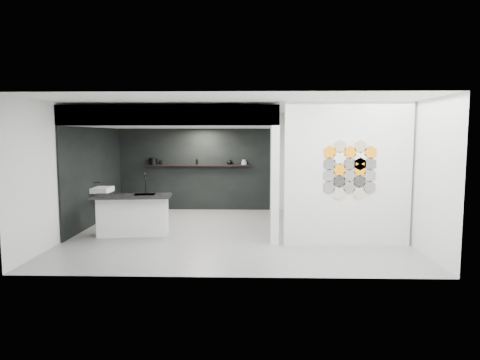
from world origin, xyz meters
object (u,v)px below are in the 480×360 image
object	(u,v)px
stockpot	(153,161)
glass_bowl	(244,163)
partition_panel	(347,175)
kitchen_island	(133,214)
glass_vase	(244,162)
utensil_cup	(161,163)
bottle_dark	(197,162)
wall_basin	(102,190)
kettle	(230,162)

from	to	relation	value
stockpot	glass_bowl	world-z (taller)	stockpot
partition_panel	kitchen_island	world-z (taller)	partition_panel
partition_panel	glass_bowl	size ratio (longest dim) A/B	19.23
kitchen_island	glass_vase	bearing A→B (deg)	46.58
stockpot	utensil_cup	xyz separation A→B (m)	(0.21, 0.00, -0.04)
glass_bowl	utensil_cup	bearing A→B (deg)	180.00
partition_panel	bottle_dark	xyz separation A→B (m)	(-3.43, 3.87, -0.00)
kitchen_island	glass_bowl	distance (m)	4.02
kitchen_island	stockpot	world-z (taller)	stockpot
partition_panel	stockpot	distance (m)	6.07
kitchen_island	bottle_dark	size ratio (longest dim) A/B	11.00
kitchen_island	stockpot	xyz separation A→B (m)	(-0.26, 3.12, 0.96)
bottle_dark	utensil_cup	size ratio (longest dim) A/B	1.37
bottle_dark	utensil_cup	world-z (taller)	bottle_dark
wall_basin	glass_bowl	distance (m)	4.00
kitchen_island	utensil_cup	bearing A→B (deg)	84.40
wall_basin	glass_bowl	size ratio (longest dim) A/B	4.12
glass_bowl	utensil_cup	distance (m)	2.40
wall_basin	kettle	bearing A→B (deg)	34.76
glass_vase	utensil_cup	size ratio (longest dim) A/B	1.29
partition_panel	glass_bowl	xyz separation A→B (m)	(-2.08, 3.87, -0.03)
stockpot	bottle_dark	xyz separation A→B (m)	(1.26, 0.00, -0.02)
partition_panel	glass_vase	bearing A→B (deg)	118.23
kitchen_island	bottle_dark	xyz separation A→B (m)	(1.00, 3.12, 0.95)
wall_basin	bottle_dark	xyz separation A→B (m)	(2.03, 2.07, 0.55)
partition_panel	glass_bowl	distance (m)	4.39
kitchen_island	utensil_cup	xyz separation A→B (m)	(-0.04, 3.12, 0.93)
kitchen_island	glass_bowl	bearing A→B (deg)	46.58
wall_basin	utensil_cup	xyz separation A→B (m)	(0.99, 2.07, 0.53)
kitchen_island	utensil_cup	distance (m)	3.26
kitchen_island	glass_bowl	size ratio (longest dim) A/B	11.91
kitchen_island	stockpot	size ratio (longest dim) A/B	7.45
wall_basin	utensil_cup	world-z (taller)	utensil_cup
partition_panel	utensil_cup	world-z (taller)	partition_panel
bottle_dark	stockpot	bearing A→B (deg)	180.00
glass_vase	kettle	bearing A→B (deg)	180.00
partition_panel	wall_basin	bearing A→B (deg)	161.77
partition_panel	kettle	world-z (taller)	partition_panel
kitchen_island	kettle	distance (m)	3.79
kitchen_island	partition_panel	bearing A→B (deg)	-15.93
partition_panel	kettle	bearing A→B (deg)	122.79
kettle	partition_panel	bearing A→B (deg)	-50.48
kitchen_island	bottle_dark	world-z (taller)	bottle_dark
kettle	glass_bowl	world-z (taller)	kettle
kettle	glass_vase	bearing A→B (deg)	6.73
partition_panel	bottle_dark	size ratio (longest dim) A/B	17.77
stockpot	glass_bowl	size ratio (longest dim) A/B	1.60
glass_bowl	kettle	bearing A→B (deg)	180.00
kitchen_island	kettle	xyz separation A→B (m)	(1.94, 3.12, 0.94)
partition_panel	utensil_cup	size ratio (longest dim) A/B	24.40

